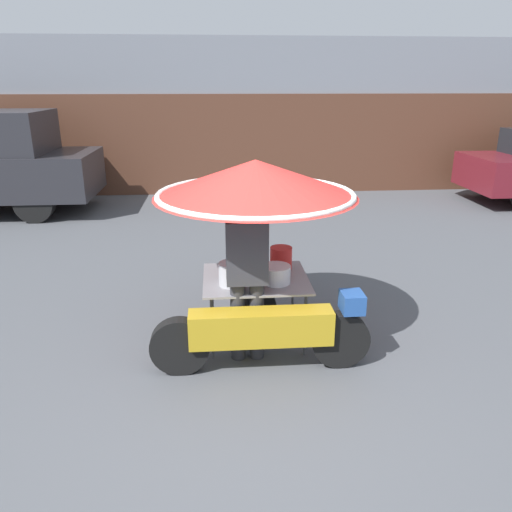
# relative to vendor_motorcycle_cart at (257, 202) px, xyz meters

# --- Properties ---
(ground_plane) EXTENTS (36.00, 36.00, 0.00)m
(ground_plane) POSITION_rel_vendor_motorcycle_cart_xyz_m (-0.08, -1.03, -1.47)
(ground_plane) COLOR #4C4F54
(shopfront_building) EXTENTS (28.00, 2.06, 3.52)m
(shopfront_building) POSITION_rel_vendor_motorcycle_cart_xyz_m (-0.08, 8.32, 0.28)
(shopfront_building) COLOR gray
(shopfront_building) RESTS_ON ground
(vendor_motorcycle_cart) EXTENTS (2.03, 1.96, 1.86)m
(vendor_motorcycle_cart) POSITION_rel_vendor_motorcycle_cart_xyz_m (0.00, 0.00, 0.00)
(vendor_motorcycle_cart) COLOR black
(vendor_motorcycle_cart) RESTS_ON ground
(vendor_person) EXTENTS (0.38, 0.22, 1.59)m
(vendor_person) POSITION_rel_vendor_motorcycle_cart_xyz_m (-0.12, -0.33, -0.58)
(vendor_person) COLOR #2D2D33
(vendor_person) RESTS_ON ground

